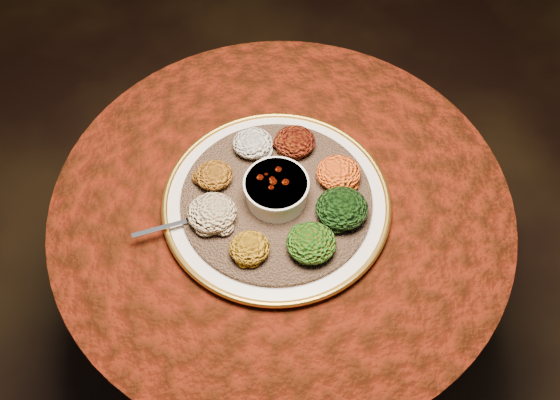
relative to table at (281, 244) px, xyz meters
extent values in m
plane|color=black|center=(0.00, 0.00, -0.55)|extent=(4.00, 4.00, 0.00)
cylinder|color=black|center=(0.00, 0.00, -0.53)|extent=(0.44, 0.44, 0.04)
cylinder|color=black|center=(0.00, 0.00, -0.21)|extent=(0.12, 0.12, 0.68)
cylinder|color=black|center=(0.00, 0.00, 0.15)|extent=(0.80, 0.80, 0.04)
cylinder|color=#451005|center=(0.00, 0.00, 0.00)|extent=(0.93, 0.93, 0.34)
cylinder|color=#451005|center=(0.00, 0.00, 0.17)|extent=(0.96, 0.96, 0.01)
cylinder|color=silver|center=(-0.01, -0.01, 0.19)|extent=(0.55, 0.55, 0.02)
torus|color=gold|center=(-0.01, -0.01, 0.20)|extent=(0.47, 0.47, 0.01)
cylinder|color=brown|center=(-0.01, -0.01, 0.20)|extent=(0.52, 0.52, 0.01)
cylinder|color=white|center=(-0.01, -0.01, 0.24)|extent=(0.12, 0.12, 0.05)
cylinder|color=white|center=(-0.01, -0.01, 0.26)|extent=(0.13, 0.13, 0.01)
cylinder|color=#5A1804|center=(-0.01, -0.01, 0.25)|extent=(0.10, 0.10, 0.01)
ellipsoid|color=silver|center=(-0.17, -0.04, 0.21)|extent=(0.04, 0.03, 0.01)
cube|color=silver|center=(-0.24, -0.05, 0.21)|extent=(0.12, 0.03, 0.00)
ellipsoid|color=silver|center=(-0.05, 0.12, 0.23)|extent=(0.09, 0.08, 0.04)
ellipsoid|color=black|center=(0.04, 0.12, 0.23)|extent=(0.09, 0.08, 0.04)
ellipsoid|color=#B5830F|center=(0.12, 0.03, 0.23)|extent=(0.09, 0.09, 0.04)
ellipsoid|color=black|center=(0.11, -0.06, 0.23)|extent=(0.10, 0.10, 0.05)
ellipsoid|color=#AC3E0B|center=(0.04, -0.13, 0.23)|extent=(0.10, 0.09, 0.05)
ellipsoid|color=#A76F0E|center=(-0.08, -0.13, 0.23)|extent=(0.08, 0.07, 0.04)
ellipsoid|color=maroon|center=(-0.14, -0.04, 0.23)|extent=(0.10, 0.09, 0.05)
ellipsoid|color=#8A4D10|center=(-0.13, 0.05, 0.23)|extent=(0.08, 0.07, 0.04)
camera|label=1|loc=(-0.08, -0.70, 1.26)|focal=40.00mm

